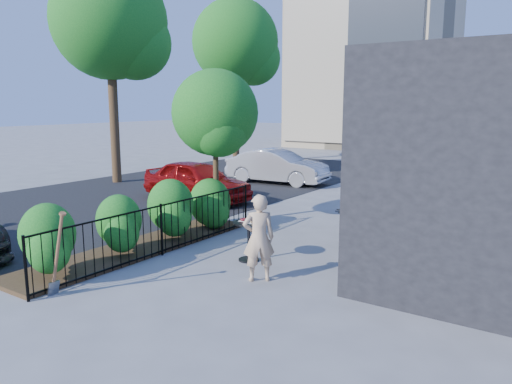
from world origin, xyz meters
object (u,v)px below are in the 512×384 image
Objects in this scene: patio_tree at (216,118)px; car_silver at (277,166)px; woman at (259,238)px; car_red at (197,181)px; cafe_table at (249,234)px; shovel at (57,259)px; street_tree_near at (110,29)px; street_tree_far at (236,48)px.

patio_tree is 0.97× the size of car_silver.
woman reaches higher than car_red.
woman is at bearing -46.07° from cafe_table.
woman is at bearing 47.82° from shovel.
patio_tree is at bearing -126.30° from car_red.
street_tree_far is at bearing 90.00° from street_tree_near.
car_red is at bearing -60.50° from street_tree_far.
street_tree_near is 8.00m from street_tree_far.
street_tree_near is at bearing 152.75° from cafe_table.
woman is (3.24, -2.86, -1.98)m from patio_tree.
street_tree_far is 18.54m from woman.
shovel is (-2.26, -2.50, -0.13)m from woman.
car_red is (-5.01, 4.17, 0.11)m from cafe_table.
street_tree_near is 5.54× the size of shovel.
shovel is (8.68, -8.56, -5.26)m from street_tree_near.
street_tree_near is 1.00× the size of street_tree_far.
car_silver is at bearing 109.23° from patio_tree.
car_red is at bearing 115.36° from shovel.
patio_tree reaches higher than shovel.
street_tree_near reaches higher than woman.
street_tree_far is 9.72× the size of cafe_table.
patio_tree is 5.84m from shovel.
patio_tree is 8.92m from street_tree_near.
street_tree_far is at bearing 32.98° from car_red.
shovel is at bearing -169.66° from car_silver.
car_silver is (0.26, 4.52, 0.01)m from car_red.
patio_tree is at bearing -83.29° from woman.
shovel is at bearing -79.66° from patio_tree.
patio_tree is at bearing -165.79° from car_silver.
patio_tree is at bearing 100.34° from shovel.
patio_tree is 7.36m from car_silver.
woman is 11.03m from car_silver.
street_tree_far is at bearing -93.99° from woman.
street_tree_far is at bearing 127.47° from cafe_table.
cafe_table is at bearing -39.69° from patio_tree.
car_silver is at bearing -40.16° from street_tree_far.
car_red is (-3.56, 7.51, 0.00)m from shovel.
street_tree_near is 13.52m from woman.
patio_tree reaches higher than woman.
street_tree_far is 19.42m from shovel.
patio_tree is 3.86m from cafe_table.
street_tree_near is 9.72× the size of cafe_table.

